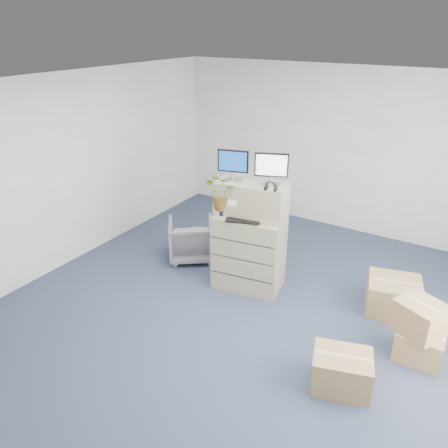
# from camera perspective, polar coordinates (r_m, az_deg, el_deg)

# --- Properties ---
(ground) EXTENTS (7.00, 7.00, 0.00)m
(ground) POSITION_cam_1_polar(r_m,az_deg,el_deg) (5.52, 1.27, -13.19)
(ground) COLOR #232D3F
(ground) RESTS_ON ground
(wall_back) EXTENTS (6.00, 0.02, 2.80)m
(wall_back) POSITION_cam_1_polar(r_m,az_deg,el_deg) (7.84, 14.85, 9.29)
(wall_back) COLOR #BAB8B1
(wall_back) RESTS_ON ground
(filing_cabinet_lower) EXTENTS (0.99, 0.70, 1.07)m
(filing_cabinet_lower) POSITION_cam_1_polar(r_m,az_deg,el_deg) (6.01, 3.27, -3.66)
(filing_cabinet_lower) COLOR tan
(filing_cabinet_lower) RESTS_ON ground
(filing_cabinet_upper) EXTENTS (0.98, 0.60, 0.46)m
(filing_cabinet_upper) POSITION_cam_1_polar(r_m,az_deg,el_deg) (5.73, 3.63, 3.29)
(filing_cabinet_upper) COLOR tan
(filing_cabinet_upper) RESTS_ON filing_cabinet_lower
(monitor_left) EXTENTS (0.40, 0.21, 0.40)m
(monitor_left) POSITION_cam_1_polar(r_m,az_deg,el_deg) (5.65, 1.18, 7.92)
(monitor_left) COLOR #99999E
(monitor_left) RESTS_ON filing_cabinet_upper
(monitor_right) EXTENTS (0.40, 0.23, 0.42)m
(monitor_right) POSITION_cam_1_polar(r_m,az_deg,el_deg) (5.49, 6.20, 7.35)
(monitor_right) COLOR #99999E
(monitor_right) RESTS_ON filing_cabinet_upper
(headphones) EXTENTS (0.15, 0.04, 0.15)m
(headphones) POSITION_cam_1_polar(r_m,az_deg,el_deg) (5.38, 6.12, 4.81)
(headphones) COLOR black
(headphones) RESTS_ON filing_cabinet_upper
(keyboard) EXTENTS (0.49, 0.34, 0.02)m
(keyboard) POSITION_cam_1_polar(r_m,az_deg,el_deg) (5.63, 2.53, 0.52)
(keyboard) COLOR black
(keyboard) RESTS_ON filing_cabinet_lower
(mouse) EXTENTS (0.10, 0.07, 0.03)m
(mouse) POSITION_cam_1_polar(r_m,az_deg,el_deg) (5.62, 6.27, 0.40)
(mouse) COLOR silver
(mouse) RESTS_ON filing_cabinet_lower
(water_bottle) EXTENTS (0.07, 0.07, 0.26)m
(water_bottle) POSITION_cam_1_polar(r_m,az_deg,el_deg) (5.71, 4.47, 2.08)
(water_bottle) COLOR gray
(water_bottle) RESTS_ON filing_cabinet_lower
(phone_dock) EXTENTS (0.06, 0.05, 0.12)m
(phone_dock) POSITION_cam_1_polar(r_m,az_deg,el_deg) (5.83, 2.83, 1.70)
(phone_dock) COLOR silver
(phone_dock) RESTS_ON filing_cabinet_lower
(external_drive) EXTENTS (0.26, 0.23, 0.07)m
(external_drive) POSITION_cam_1_polar(r_m,az_deg,el_deg) (5.81, 7.01, 1.35)
(external_drive) COLOR black
(external_drive) RESTS_ON filing_cabinet_lower
(tissue_box) EXTENTS (0.27, 0.14, 0.10)m
(tissue_box) POSITION_cam_1_polar(r_m,az_deg,el_deg) (5.75, 6.67, 2.03)
(tissue_box) COLOR #3B6EC9
(tissue_box) RESTS_ON external_drive
(potted_plant) EXTENTS (0.54, 0.58, 0.47)m
(potted_plant) POSITION_cam_1_polar(r_m,az_deg,el_deg) (5.70, -0.04, 3.63)
(potted_plant) COLOR #B4CCA4
(potted_plant) RESTS_ON filing_cabinet_lower
(office_chair) EXTENTS (0.93, 0.92, 0.70)m
(office_chair) POSITION_cam_1_polar(r_m,az_deg,el_deg) (6.82, -4.28, -1.77)
(office_chair) COLOR slate
(office_chair) RESTS_ON ground
(cardboard_boxes) EXTENTS (1.18, 2.31, 0.71)m
(cardboard_boxes) POSITION_cam_1_polar(r_m,az_deg,el_deg) (5.47, 20.85, -12.15)
(cardboard_boxes) COLOR olive
(cardboard_boxes) RESTS_ON ground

